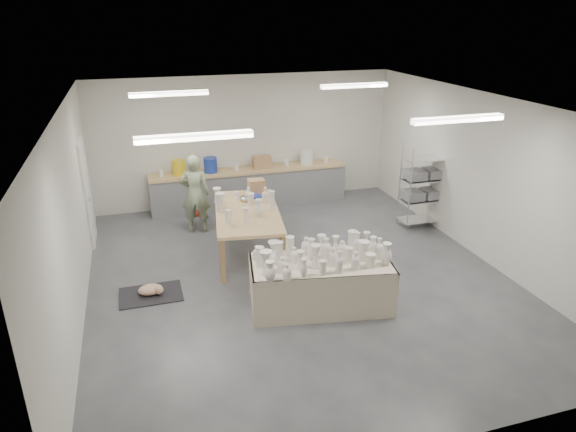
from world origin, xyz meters
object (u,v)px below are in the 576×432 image
object	(u,v)px
drying_table	(320,281)
work_table	(246,208)
potter	(195,194)
red_stool	(195,214)

from	to	relation	value
drying_table	work_table	size ratio (longest dim) A/B	0.94
work_table	potter	size ratio (longest dim) A/B	1.49
work_table	potter	distance (m)	1.46
drying_table	potter	xyz separation A→B (m)	(-1.44, 3.52, 0.39)
drying_table	work_table	bearing A→B (deg)	115.62
drying_table	red_stool	world-z (taller)	drying_table
potter	red_stool	size ratio (longest dim) A/B	3.93
drying_table	potter	world-z (taller)	potter
drying_table	potter	bearing A→B (deg)	122.27
work_table	potter	bearing A→B (deg)	131.71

